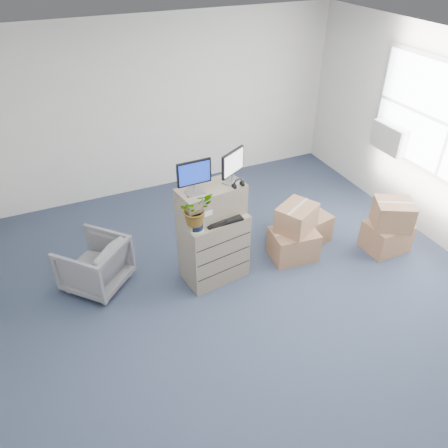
{
  "coord_description": "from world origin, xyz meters",
  "views": [
    {
      "loc": [
        -1.9,
        -3.15,
        3.86
      ],
      "look_at": [
        -0.31,
        0.4,
        1.16
      ],
      "focal_mm": 35.0,
      "sensor_mm": 36.0,
      "label": 1
    }
  ],
  "objects_px": {
    "monitor_left": "(194,175)",
    "potted_plant": "(195,212)",
    "filing_cabinet_lower": "(214,247)",
    "keyboard": "(223,220)",
    "water_bottle": "(218,206)",
    "office_chair": "(94,262)",
    "monitor_right": "(233,165)"
  },
  "relations": [
    {
      "from": "monitor_left",
      "to": "potted_plant",
      "type": "bearing_deg",
      "value": -113.33
    },
    {
      "from": "filing_cabinet_lower",
      "to": "keyboard",
      "type": "height_order",
      "value": "keyboard"
    },
    {
      "from": "water_bottle",
      "to": "office_chair",
      "type": "bearing_deg",
      "value": 164.73
    },
    {
      "from": "potted_plant",
      "to": "office_chair",
      "type": "bearing_deg",
      "value": 152.22
    },
    {
      "from": "monitor_right",
      "to": "potted_plant",
      "type": "relative_size",
      "value": 0.88
    },
    {
      "from": "monitor_left",
      "to": "monitor_right",
      "type": "relative_size",
      "value": 1.01
    },
    {
      "from": "monitor_left",
      "to": "keyboard",
      "type": "height_order",
      "value": "monitor_left"
    },
    {
      "from": "potted_plant",
      "to": "office_chair",
      "type": "distance_m",
      "value": 1.53
    },
    {
      "from": "monitor_right",
      "to": "keyboard",
      "type": "relative_size",
      "value": 0.87
    },
    {
      "from": "monitor_right",
      "to": "water_bottle",
      "type": "distance_m",
      "value": 0.55
    },
    {
      "from": "filing_cabinet_lower",
      "to": "keyboard",
      "type": "distance_m",
      "value": 0.5
    },
    {
      "from": "filing_cabinet_lower",
      "to": "monitor_right",
      "type": "relative_size",
      "value": 2.3
    },
    {
      "from": "keyboard",
      "to": "water_bottle",
      "type": "height_order",
      "value": "water_bottle"
    },
    {
      "from": "monitor_left",
      "to": "office_chair",
      "type": "xyz_separation_m",
      "value": [
        -1.21,
        0.45,
        -1.18
      ]
    },
    {
      "from": "filing_cabinet_lower",
      "to": "water_bottle",
      "type": "distance_m",
      "value": 0.58
    },
    {
      "from": "potted_plant",
      "to": "monitor_right",
      "type": "bearing_deg",
      "value": 20.06
    },
    {
      "from": "monitor_left",
      "to": "monitor_right",
      "type": "xyz_separation_m",
      "value": [
        0.5,
        0.05,
        0.0
      ]
    },
    {
      "from": "water_bottle",
      "to": "monitor_right",
      "type": "bearing_deg",
      "value": 2.67
    },
    {
      "from": "monitor_right",
      "to": "potted_plant",
      "type": "height_order",
      "value": "monitor_right"
    },
    {
      "from": "keyboard",
      "to": "office_chair",
      "type": "xyz_separation_m",
      "value": [
        -1.51,
        0.58,
        -0.57
      ]
    },
    {
      "from": "filing_cabinet_lower",
      "to": "potted_plant",
      "type": "distance_m",
      "value": 0.77
    },
    {
      "from": "filing_cabinet_lower",
      "to": "office_chair",
      "type": "bearing_deg",
      "value": 153.77
    },
    {
      "from": "monitor_right",
      "to": "water_bottle",
      "type": "height_order",
      "value": "monitor_right"
    },
    {
      "from": "keyboard",
      "to": "office_chair",
      "type": "height_order",
      "value": "keyboard"
    },
    {
      "from": "water_bottle",
      "to": "potted_plant",
      "type": "xyz_separation_m",
      "value": [
        -0.36,
        -0.19,
        0.13
      ]
    },
    {
      "from": "monitor_right",
      "to": "water_bottle",
      "type": "relative_size",
      "value": 1.85
    },
    {
      "from": "monitor_right",
      "to": "potted_plant",
      "type": "xyz_separation_m",
      "value": [
        -0.56,
        -0.2,
        -0.38
      ]
    },
    {
      "from": "keyboard",
      "to": "water_bottle",
      "type": "xyz_separation_m",
      "value": [
        0.0,
        0.17,
        0.1
      ]
    },
    {
      "from": "monitor_right",
      "to": "office_chair",
      "type": "xyz_separation_m",
      "value": [
        -1.71,
        0.4,
        -1.18
      ]
    },
    {
      "from": "monitor_left",
      "to": "monitor_right",
      "type": "height_order",
      "value": "monitor_right"
    },
    {
      "from": "keyboard",
      "to": "filing_cabinet_lower",
      "type": "bearing_deg",
      "value": 119.44
    },
    {
      "from": "water_bottle",
      "to": "keyboard",
      "type": "bearing_deg",
      "value": -90.84
    }
  ]
}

